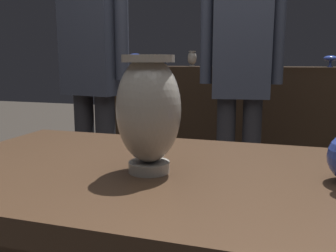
# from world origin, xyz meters

# --- Properties ---
(back_display_shelf) EXTENTS (2.60, 0.40, 0.99)m
(back_display_shelf) POSITION_xyz_m (0.00, 2.20, 0.49)
(back_display_shelf) COLOR black
(back_display_shelf) RESTS_ON ground_plane
(vase_centerpiece) EXTENTS (0.14, 0.14, 0.25)m
(vase_centerpiece) POSITION_xyz_m (-0.08, -0.03, 0.93)
(vase_centerpiece) COLOR gray
(vase_centerpiece) RESTS_ON display_plinth
(shelf_vase_center) EXTENTS (0.10, 0.10, 0.33)m
(shelf_vase_center) POSITION_xyz_m (0.00, 2.28, 1.15)
(shelf_vase_center) COLOR #E55B1E
(shelf_vase_center) RESTS_ON back_display_shelf
(shelf_vase_right) EXTENTS (0.10, 0.10, 0.08)m
(shelf_vase_right) POSITION_xyz_m (0.52, 2.18, 1.05)
(shelf_vase_right) COLOR #2D429E
(shelf_vase_right) RESTS_ON back_display_shelf
(shelf_vase_left) EXTENTS (0.07, 0.07, 0.12)m
(shelf_vase_left) POSITION_xyz_m (-0.52, 2.20, 1.06)
(shelf_vase_left) COLOR gray
(shelf_vase_left) RESTS_ON back_display_shelf
(shelf_vase_far_left) EXTENTS (0.13, 0.13, 0.11)m
(shelf_vase_far_left) POSITION_xyz_m (-1.04, 2.25, 1.07)
(shelf_vase_far_left) COLOR #2D429E
(shelf_vase_far_left) RESTS_ON back_display_shelf
(visitor_center_back) EXTENTS (0.47, 0.23, 1.67)m
(visitor_center_back) POSITION_xyz_m (-0.04, 1.40, 0.98)
(visitor_center_back) COLOR #232328
(visitor_center_back) RESTS_ON ground_plane
(visitor_near_left) EXTENTS (0.46, 0.24, 1.73)m
(visitor_near_left) POSITION_xyz_m (-0.80, 1.06, 1.02)
(visitor_near_left) COLOR #232328
(visitor_near_left) RESTS_ON ground_plane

